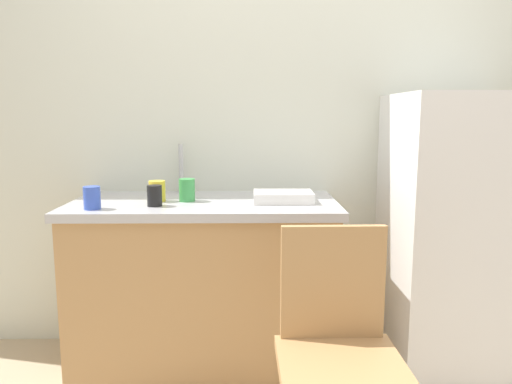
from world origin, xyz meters
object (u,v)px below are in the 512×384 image
object	(u,v)px
cup_blue	(92,198)
cup_black	(155,196)
refrigerator	(453,235)
chair	(338,351)
cup_yellow	(157,191)
cup_green	(187,190)
dish_tray	(283,197)

from	to	relation	value
cup_blue	cup_black	world-z (taller)	cup_blue
cup_black	refrigerator	bearing A→B (deg)	4.88
chair	cup_black	size ratio (longest dim) A/B	9.34
cup_blue	cup_yellow	bearing A→B (deg)	37.76
chair	cup_green	bearing A→B (deg)	124.56
cup_black	cup_green	bearing A→B (deg)	44.03
dish_tray	refrigerator	bearing A→B (deg)	1.28
cup_green	cup_black	xyz separation A→B (m)	(-0.13, -0.13, -0.01)
refrigerator	cup_green	distance (m)	1.32
refrigerator	cup_blue	bearing A→B (deg)	-173.56
refrigerator	cup_black	distance (m)	1.45
cup_black	dish_tray	bearing A→B (deg)	9.89
cup_green	cup_yellow	size ratio (longest dim) A/B	1.10
refrigerator	dish_tray	xyz separation A→B (m)	(-0.84, -0.02, 0.20)
cup_black	chair	bearing A→B (deg)	-44.03
cup_blue	cup_yellow	size ratio (longest dim) A/B	1.02
chair	cup_green	world-z (taller)	cup_green
cup_blue	cup_green	distance (m)	0.44
cup_yellow	cup_black	bearing A→B (deg)	-84.85
dish_tray	cup_yellow	world-z (taller)	cup_yellow
cup_green	cup_yellow	xyz separation A→B (m)	(-0.14, -0.00, -0.00)
chair	dish_tray	size ratio (longest dim) A/B	3.18
cup_green	cup_black	bearing A→B (deg)	-135.97
dish_tray	cup_blue	distance (m)	0.87
chair	refrigerator	bearing A→B (deg)	48.26
refrigerator	cup_yellow	distance (m)	1.46
dish_tray	cup_green	world-z (taller)	cup_green
dish_tray	cup_black	xyz separation A→B (m)	(-0.59, -0.10, 0.02)
cup_black	cup_yellow	size ratio (longest dim) A/B	0.96
chair	cup_green	distance (m)	1.09
cup_blue	cup_green	xyz separation A→B (m)	(0.39, 0.20, 0.00)
cup_blue	cup_black	size ratio (longest dim) A/B	1.06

